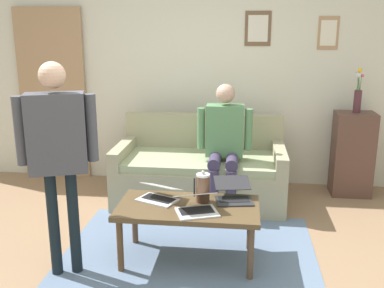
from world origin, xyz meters
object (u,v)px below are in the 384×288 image
at_px(laptop_center, 159,195).
at_px(person_standing, 57,143).
at_px(laptop_left, 196,206).
at_px(person_seated, 224,140).
at_px(couch, 200,172).
at_px(laptop_right, 233,194).
at_px(coffee_table, 188,212).
at_px(interior_door, 53,95).
at_px(flower_vase, 358,96).
at_px(side_shelf, 352,154).
at_px(french_press, 203,188).

relative_size(laptop_center, person_standing, 0.24).
height_order(laptop_left, person_seated, person_seated).
relative_size(couch, laptop_right, 4.50).
height_order(couch, person_seated, person_seated).
relative_size(coffee_table, laptop_right, 2.83).
distance_m(interior_door, laptop_center, 2.49).
bearing_deg(flower_vase, laptop_center, 39.94).
bearing_deg(laptop_right, person_standing, 20.76).
distance_m(person_standing, person_seated, 1.81).
bearing_deg(interior_door, laptop_left, 134.38).
bearing_deg(person_seated, side_shelf, -157.37).
relative_size(laptop_center, person_seated, 0.31).
xyz_separation_m(side_shelf, person_standing, (2.52, 1.96, 0.56)).
xyz_separation_m(laptop_right, person_seated, (0.12, -0.91, 0.22)).
bearing_deg(laptop_center, person_seated, -115.89).
distance_m(coffee_table, laptop_left, 0.16).
bearing_deg(couch, flower_vase, -168.01).
relative_size(couch, coffee_table, 1.59).
relative_size(interior_door, person_standing, 1.28).
xyz_separation_m(side_shelf, person_seated, (1.39, 0.58, 0.26)).
relative_size(side_shelf, person_seated, 0.73).
xyz_separation_m(laptop_right, french_press, (0.24, 0.08, 0.07)).
height_order(laptop_center, laptop_right, laptop_right).
relative_size(laptop_center, french_press, 1.49).
distance_m(couch, person_standing, 1.97).
xyz_separation_m(laptop_left, flower_vase, (-1.54, -1.76, 0.60)).
xyz_separation_m(interior_door, flower_vase, (-3.50, 0.24, 0.09)).
bearing_deg(flower_vase, laptop_right, 49.57).
xyz_separation_m(coffee_table, laptop_left, (-0.08, 0.11, 0.10)).
relative_size(interior_door, laptop_left, 5.30).
relative_size(laptop_right, person_seated, 0.31).
distance_m(couch, laptop_center, 1.25).
bearing_deg(couch, interior_door, -17.61).
bearing_deg(person_seated, laptop_center, 64.11).
distance_m(interior_door, side_shelf, 3.56).
xyz_separation_m(couch, laptop_left, (-0.10, 1.42, 0.21)).
bearing_deg(person_standing, laptop_center, -148.51).
bearing_deg(interior_door, person_seated, 158.91).
xyz_separation_m(couch, coffee_table, (-0.03, 1.31, 0.11)).
relative_size(laptop_left, french_press, 1.47).
bearing_deg(laptop_right, laptop_center, 7.17).
xyz_separation_m(interior_door, person_seated, (-2.12, 0.82, -0.30)).
bearing_deg(side_shelf, laptop_right, 49.56).
distance_m(couch, laptop_left, 1.43).
bearing_deg(couch, french_press, 96.43).
height_order(coffee_table, french_press, french_press).
relative_size(coffee_table, laptop_center, 2.84).
bearing_deg(coffee_table, laptop_center, -21.00).
relative_size(laptop_center, side_shelf, 0.42).
distance_m(french_press, side_shelf, 2.18).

